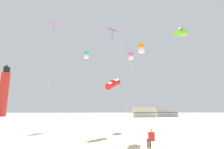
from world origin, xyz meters
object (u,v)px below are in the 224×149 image
kite_tube_lime (181,33)px  kite_box_cyan (86,55)px  kite_flyer_standing (151,137)px  kite_box_orange (141,49)px  lighthouse_distant (4,92)px  kite_tube_scarlet (113,84)px  kite_diamond_magenta (54,27)px  kite_box_rainbow (131,56)px  rv_van_silver (167,112)px  rv_van_cream (144,112)px  kite_diamond_violet (113,34)px

kite_tube_lime → kite_box_cyan: size_ratio=0.92×
kite_flyer_standing → kite_box_orange: kite_box_orange is taller
lighthouse_distant → kite_flyer_standing: bearing=-51.8°
kite_tube_scarlet → kite_diamond_magenta: 9.50m
kite_box_rainbow → rv_van_silver: bearing=60.8°
kite_tube_lime → kite_tube_scarlet: size_ratio=1.92×
kite_diamond_magenta → rv_van_cream: 39.21m
kite_box_cyan → rv_van_silver: 35.83m
kite_box_cyan → rv_van_silver: bearing=49.4°
kite_tube_scarlet → rv_van_silver: size_ratio=0.88×
kite_tube_scarlet → rv_van_silver: kite_tube_scarlet is taller
kite_flyer_standing → rv_van_silver: rv_van_silver is taller
kite_tube_lime → rv_van_cream: (3.30, 35.26, -9.05)m
kite_flyer_standing → kite_tube_scarlet: 9.16m
kite_flyer_standing → kite_box_cyan: kite_box_cyan is taller
kite_tube_lime → kite_diamond_magenta: kite_diamond_magenta is taller
kite_tube_lime → kite_diamond_violet: 7.84m
kite_diamond_magenta → rv_van_cream: kite_diamond_magenta is taller
kite_tube_lime → kite_box_cyan: bearing=135.0°
kite_box_cyan → kite_diamond_magenta: size_ratio=0.97×
kite_diamond_violet → kite_box_orange: size_ratio=0.92×
kite_tube_scarlet → lighthouse_distant: 50.73m
kite_flyer_standing → kite_diamond_violet: 9.62m
kite_box_cyan → rv_van_cream: 29.75m
kite_tube_scarlet → rv_van_cream: kite_tube_scarlet is taller
kite_flyer_standing → kite_diamond_violet: size_ratio=0.12×
kite_diamond_violet → rv_van_silver: (18.32, 39.75, -7.83)m
kite_diamond_magenta → kite_box_orange: bearing=13.7°
kite_flyer_standing → kite_diamond_violet: (-2.22, 3.69, 8.60)m
kite_tube_lime → rv_van_cream: kite_tube_lime is taller
kite_box_cyan → kite_box_rainbow: bearing=-1.8°
kite_box_rainbow → kite_box_cyan: kite_box_cyan is taller
kite_diamond_violet → lighthouse_distant: (-33.58, 41.80, -1.38)m
kite_diamond_violet → kite_diamond_magenta: size_ratio=0.79×
kite_flyer_standing → rv_van_cream: bearing=-117.6°
kite_tube_lime → kite_diamond_magenta: size_ratio=0.89×
rv_van_silver → kite_diamond_magenta: bearing=-121.3°
kite_tube_scarlet → kite_diamond_violet: size_ratio=0.59×
kite_box_rainbow → kite_tube_scarlet: kite_box_rainbow is taller
kite_box_rainbow → kite_tube_lime: (3.85, -11.27, -0.82)m
kite_tube_scarlet → kite_box_orange: (3.81, 2.40, 5.02)m
kite_tube_lime → rv_van_silver: (10.87, 37.62, -9.05)m
kite_box_rainbow → kite_box_cyan: bearing=178.2°
kite_flyer_standing → lighthouse_distant: 58.34m
rv_van_silver → rv_van_cream: bearing=-159.1°
kite_tube_lime → kite_box_orange: bearing=129.0°
kite_box_rainbow → lighthouse_distant: size_ratio=0.71×
kite_diamond_magenta → lighthouse_distant: size_ratio=0.74×
kite_box_orange → lighthouse_distant: bearing=136.7°
kite_box_orange → rv_van_cream: kite_box_orange is taller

